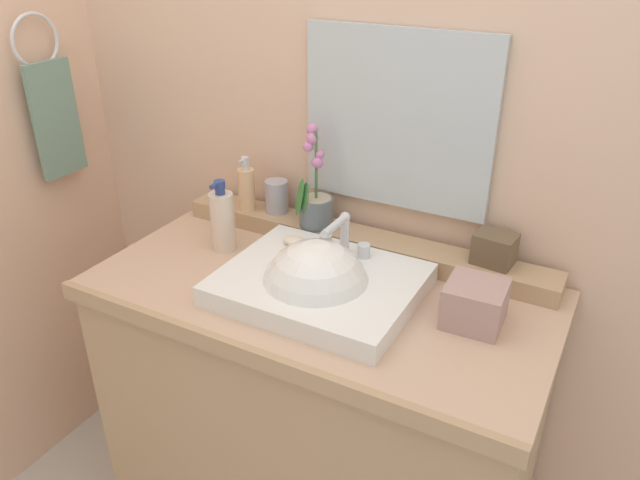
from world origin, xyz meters
TOP-DOWN VIEW (x-y plane):
  - wall_back at (0.00, 0.40)m, footprint 2.80×0.20m
  - vanity_cabinet at (0.00, -0.00)m, footprint 1.15×0.60m
  - back_ledge at (0.00, 0.23)m, footprint 1.09×0.11m
  - sink_basin at (0.01, -0.04)m, footprint 0.47×0.38m
  - soap_bar at (-0.11, 0.08)m, footprint 0.07×0.04m
  - potted_plant at (-0.13, 0.21)m, footprint 0.09×0.11m
  - soap_dispenser at (-0.36, 0.21)m, footprint 0.05×0.05m
  - tumbler_cup at (-0.28, 0.24)m, footprint 0.07×0.07m
  - trinket_box at (0.37, 0.24)m, footprint 0.10×0.09m
  - lotion_bottle at (-0.33, 0.06)m, footprint 0.07×0.07m
  - tissue_box at (0.38, 0.04)m, footprint 0.14×0.14m
  - mirror at (0.07, 0.29)m, footprint 0.51×0.02m
  - towel_ring at (-0.98, 0.07)m, footprint 0.01×0.16m
  - hand_towel at (-0.96, 0.07)m, footprint 0.02×0.16m

SIDE VIEW (x-z plane):
  - vanity_cabinet at x=0.00m, z-range 0.00..0.88m
  - sink_basin at x=0.01m, z-range 0.75..1.04m
  - back_ledge at x=0.00m, z-range 0.88..0.93m
  - tissue_box at x=0.38m, z-range 0.88..0.98m
  - soap_bar at x=-0.11m, z-range 0.93..0.95m
  - lotion_bottle at x=-0.33m, z-range 0.86..1.07m
  - trinket_box at x=0.37m, z-range 0.93..1.01m
  - tumbler_cup at x=-0.28m, z-range 0.93..1.02m
  - soap_dispenser at x=-0.36m, z-range 0.91..1.08m
  - potted_plant at x=-0.13m, z-range 0.86..1.15m
  - hand_towel at x=-0.96m, z-range 0.98..1.33m
  - mirror at x=0.07m, z-range 1.01..1.47m
  - wall_back at x=0.00m, z-range 0.00..2.70m
  - towel_ring at x=-0.98m, z-range 1.30..1.47m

